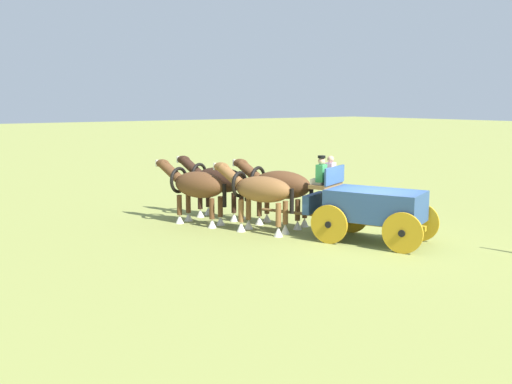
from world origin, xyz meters
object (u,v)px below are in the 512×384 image
at_px(draft_horse_lead_off, 217,181).
at_px(draft_horse_rear_near, 259,191).
at_px(draft_horse_rear_off, 279,186).
at_px(show_wagon, 370,205).
at_px(draft_horse_lead_near, 196,186).

bearing_deg(draft_horse_lead_off, draft_horse_rear_near, 176.23).
bearing_deg(draft_horse_lead_off, draft_horse_rear_off, -157.10).
bearing_deg(draft_horse_rear_off, draft_horse_rear_near, 112.07).
xyz_separation_m(show_wagon, draft_horse_rear_off, (3.55, 0.79, 0.26)).
relative_size(show_wagon, draft_horse_lead_near, 1.92).
height_order(show_wagon, draft_horse_lead_off, show_wagon).
bearing_deg(draft_horse_rear_near, draft_horse_lead_off, -3.77).
relative_size(show_wagon, draft_horse_lead_off, 1.85).
bearing_deg(show_wagon, draft_horse_lead_off, 16.90).
relative_size(draft_horse_rear_off, draft_horse_lead_near, 1.04).
relative_size(draft_horse_rear_near, draft_horse_rear_off, 0.96).
height_order(draft_horse_rear_off, draft_horse_lead_near, draft_horse_rear_off).
xyz_separation_m(show_wagon, draft_horse_lead_off, (5.95, 1.81, 0.25)).
height_order(show_wagon, draft_horse_lead_near, show_wagon).
bearing_deg(draft_horse_lead_off, show_wagon, -163.10).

